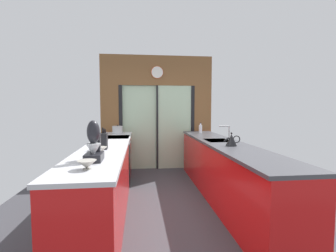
% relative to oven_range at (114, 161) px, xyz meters
% --- Properties ---
extents(ground_plane, '(5.04, 7.60, 0.02)m').
position_rel_oven_range_xyz_m(ground_plane, '(0.91, -0.65, -0.47)').
color(ground_plane, '#38383D').
extents(back_wall_unit, '(2.64, 0.12, 2.70)m').
position_rel_oven_range_xyz_m(back_wall_unit, '(0.91, 1.15, 1.07)').
color(back_wall_unit, brown).
rests_on(back_wall_unit, ground_plane).
extents(left_counter_run, '(0.62, 3.80, 0.92)m').
position_rel_oven_range_xyz_m(left_counter_run, '(-0.00, -1.12, 0.01)').
color(left_counter_run, red).
rests_on(left_counter_run, ground_plane).
extents(right_counter_run, '(0.62, 3.80, 0.92)m').
position_rel_oven_range_xyz_m(right_counter_run, '(1.82, -0.95, 0.01)').
color(right_counter_run, red).
rests_on(right_counter_run, ground_plane).
extents(sink_faucet, '(0.19, 0.02, 0.25)m').
position_rel_oven_range_xyz_m(sink_faucet, '(1.96, -0.70, 0.63)').
color(sink_faucet, '#B7BABC').
rests_on(sink_faucet, right_counter_run).
extents(oven_range, '(0.60, 0.60, 0.92)m').
position_rel_oven_range_xyz_m(oven_range, '(0.00, 0.00, 0.00)').
color(oven_range, black).
rests_on(oven_range, ground_plane).
extents(mixing_bowl_near, '(0.17, 0.17, 0.08)m').
position_rel_oven_range_xyz_m(mixing_bowl_near, '(0.02, -2.45, 0.51)').
color(mixing_bowl_near, gray).
rests_on(mixing_bowl_near, left_counter_run).
extents(mixing_bowl_far, '(0.16, 0.16, 0.08)m').
position_rel_oven_range_xyz_m(mixing_bowl_far, '(0.02, -1.73, 0.51)').
color(mixing_bowl_far, gray).
rests_on(mixing_bowl_far, left_counter_run).
extents(knife_block, '(0.08, 0.14, 0.29)m').
position_rel_oven_range_xyz_m(knife_block, '(0.02, -1.38, 0.57)').
color(knife_block, black).
rests_on(knife_block, left_counter_run).
extents(stand_mixer, '(0.17, 0.27, 0.42)m').
position_rel_oven_range_xyz_m(stand_mixer, '(0.02, -2.10, 0.63)').
color(stand_mixer, black).
rests_on(stand_mixer, left_counter_run).
extents(stock_pot, '(0.22, 0.22, 0.19)m').
position_rel_oven_range_xyz_m(stock_pot, '(0.02, 0.59, 0.55)').
color(stock_pot, '#B7BABC').
rests_on(stock_pot, left_counter_run).
extents(kettle, '(0.24, 0.16, 0.20)m').
position_rel_oven_range_xyz_m(kettle, '(1.80, -1.31, 0.55)').
color(kettle, black).
rests_on(kettle, right_counter_run).
extents(soap_bottle, '(0.07, 0.07, 0.23)m').
position_rel_oven_range_xyz_m(soap_bottle, '(1.80, 0.47, 0.56)').
color(soap_bottle, silver).
rests_on(soap_bottle, right_counter_run).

